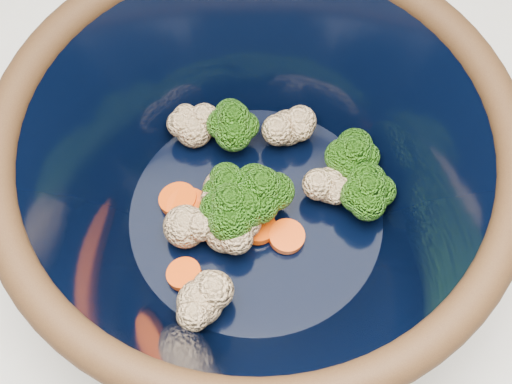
{
  "coord_description": "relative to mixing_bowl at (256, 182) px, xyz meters",
  "views": [
    {
      "loc": [
        0.07,
        -0.23,
        1.42
      ],
      "look_at": [
        0.07,
        0.02,
        0.97
      ],
      "focal_mm": 50.0,
      "sensor_mm": 36.0,
      "label": 1
    }
  ],
  "objects": [
    {
      "name": "mixing_bowl",
      "position": [
        0.0,
        0.0,
        0.0
      ],
      "size": [
        0.4,
        0.4,
        0.15
      ],
      "rotation": [
        0.0,
        0.0,
        -0.23
      ],
      "color": "black",
      "rests_on": "counter"
    },
    {
      "name": "vegetable_pile",
      "position": [
        -0.0,
        0.01,
        -0.03
      ],
      "size": [
        0.18,
        0.18,
        0.06
      ],
      "color": "#608442",
      "rests_on": "mixing_bowl"
    }
  ]
}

